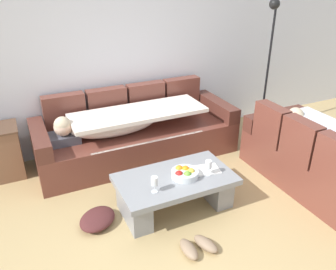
{
  "coord_description": "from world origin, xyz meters",
  "views": [
    {
      "loc": [
        -1.18,
        -2.24,
        2.31
      ],
      "look_at": [
        0.35,
        1.0,
        0.55
      ],
      "focal_mm": 36.65,
      "sensor_mm": 36.0,
      "label": 1
    }
  ],
  "objects_px": {
    "floor_lamp": "(268,61)",
    "crumpled_garment": "(97,219)",
    "couch_along_wall": "(134,134)",
    "open_magazine": "(206,170)",
    "wine_glass_near_right": "(209,165)",
    "pair_of_shoes": "(197,246)",
    "couch_near_window": "(319,159)",
    "coffee_table": "(175,188)",
    "wine_glass_near_left": "(154,182)",
    "fruit_bowl": "(185,173)"
  },
  "relations": [
    {
      "from": "wine_glass_near_left",
      "to": "open_magazine",
      "type": "height_order",
      "value": "wine_glass_near_left"
    },
    {
      "from": "open_magazine",
      "to": "fruit_bowl",
      "type": "bearing_deg",
      "value": -164.72
    },
    {
      "from": "fruit_bowl",
      "to": "wine_glass_near_left",
      "type": "relative_size",
      "value": 1.69
    },
    {
      "from": "fruit_bowl",
      "to": "floor_lamp",
      "type": "xyz_separation_m",
      "value": [
        1.92,
        1.15,
        0.69
      ]
    },
    {
      "from": "couch_near_window",
      "to": "coffee_table",
      "type": "relative_size",
      "value": 1.48
    },
    {
      "from": "coffee_table",
      "to": "pair_of_shoes",
      "type": "bearing_deg",
      "value": -98.38
    },
    {
      "from": "floor_lamp",
      "to": "crumpled_garment",
      "type": "relative_size",
      "value": 4.88
    },
    {
      "from": "couch_near_window",
      "to": "open_magazine",
      "type": "bearing_deg",
      "value": 77.78
    },
    {
      "from": "fruit_bowl",
      "to": "coffee_table",
      "type": "bearing_deg",
      "value": 156.02
    },
    {
      "from": "wine_glass_near_right",
      "to": "crumpled_garment",
      "type": "bearing_deg",
      "value": 170.43
    },
    {
      "from": "couch_along_wall",
      "to": "couch_near_window",
      "type": "bearing_deg",
      "value": -42.13
    },
    {
      "from": "pair_of_shoes",
      "to": "crumpled_garment",
      "type": "xyz_separation_m",
      "value": [
        -0.72,
        0.74,
        0.01
      ]
    },
    {
      "from": "coffee_table",
      "to": "pair_of_shoes",
      "type": "xyz_separation_m",
      "value": [
        -0.1,
        -0.65,
        -0.19
      ]
    },
    {
      "from": "couch_near_window",
      "to": "wine_glass_near_left",
      "type": "distance_m",
      "value": 2.0
    },
    {
      "from": "couch_near_window",
      "to": "wine_glass_near_left",
      "type": "xyz_separation_m",
      "value": [
        -1.98,
        0.16,
        0.16
      ]
    },
    {
      "from": "wine_glass_near_left",
      "to": "pair_of_shoes",
      "type": "xyz_separation_m",
      "value": [
        0.2,
        -0.5,
        -0.45
      ]
    },
    {
      "from": "fruit_bowl",
      "to": "wine_glass_near_left",
      "type": "xyz_separation_m",
      "value": [
        -0.38,
        -0.11,
        0.07
      ]
    },
    {
      "from": "couch_near_window",
      "to": "pair_of_shoes",
      "type": "height_order",
      "value": "couch_near_window"
    },
    {
      "from": "open_magazine",
      "to": "crumpled_garment",
      "type": "xyz_separation_m",
      "value": [
        -1.17,
        0.11,
        -0.33
      ]
    },
    {
      "from": "couch_along_wall",
      "to": "pair_of_shoes",
      "type": "distance_m",
      "value": 1.9
    },
    {
      "from": "wine_glass_near_left",
      "to": "pair_of_shoes",
      "type": "bearing_deg",
      "value": -68.42
    },
    {
      "from": "fruit_bowl",
      "to": "open_magazine",
      "type": "bearing_deg",
      "value": 4.12
    },
    {
      "from": "couch_near_window",
      "to": "pair_of_shoes",
      "type": "xyz_separation_m",
      "value": [
        -1.78,
        -0.34,
        -0.29
      ]
    },
    {
      "from": "couch_along_wall",
      "to": "open_magazine",
      "type": "height_order",
      "value": "couch_along_wall"
    },
    {
      "from": "coffee_table",
      "to": "floor_lamp",
      "type": "distance_m",
      "value": 2.46
    },
    {
      "from": "pair_of_shoes",
      "to": "crumpled_garment",
      "type": "relative_size",
      "value": 0.82
    },
    {
      "from": "floor_lamp",
      "to": "open_magazine",
      "type": "bearing_deg",
      "value": -145.73
    },
    {
      "from": "wine_glass_near_left",
      "to": "crumpled_garment",
      "type": "height_order",
      "value": "wine_glass_near_left"
    },
    {
      "from": "floor_lamp",
      "to": "crumpled_garment",
      "type": "xyz_separation_m",
      "value": [
        -2.82,
        -1.02,
        -1.06
      ]
    },
    {
      "from": "fruit_bowl",
      "to": "floor_lamp",
      "type": "height_order",
      "value": "floor_lamp"
    },
    {
      "from": "open_magazine",
      "to": "wine_glass_near_right",
      "type": "bearing_deg",
      "value": -97.08
    },
    {
      "from": "coffee_table",
      "to": "wine_glass_near_left",
      "type": "height_order",
      "value": "wine_glass_near_left"
    },
    {
      "from": "wine_glass_near_right",
      "to": "coffee_table",
      "type": "bearing_deg",
      "value": 162.05
    },
    {
      "from": "coffee_table",
      "to": "crumpled_garment",
      "type": "distance_m",
      "value": 0.84
    },
    {
      "from": "couch_along_wall",
      "to": "floor_lamp",
      "type": "xyz_separation_m",
      "value": [
        2.02,
        -0.12,
        0.79
      ]
    },
    {
      "from": "wine_glass_near_right",
      "to": "open_magazine",
      "type": "height_order",
      "value": "wine_glass_near_right"
    },
    {
      "from": "couch_near_window",
      "to": "crumpled_garment",
      "type": "bearing_deg",
      "value": 81.02
    },
    {
      "from": "wine_glass_near_right",
      "to": "crumpled_garment",
      "type": "relative_size",
      "value": 0.42
    },
    {
      "from": "couch_near_window",
      "to": "fruit_bowl",
      "type": "xyz_separation_m",
      "value": [
        -1.6,
        0.27,
        0.09
      ]
    },
    {
      "from": "wine_glass_near_right",
      "to": "pair_of_shoes",
      "type": "distance_m",
      "value": 0.82
    },
    {
      "from": "wine_glass_near_right",
      "to": "couch_near_window",
      "type": "bearing_deg",
      "value": -8.48
    },
    {
      "from": "wine_glass_near_right",
      "to": "open_magazine",
      "type": "xyz_separation_m",
      "value": [
        0.03,
        0.09,
        -0.11
      ]
    },
    {
      "from": "couch_near_window",
      "to": "open_magazine",
      "type": "xyz_separation_m",
      "value": [
        -1.34,
        0.29,
        0.05
      ]
    },
    {
      "from": "coffee_table",
      "to": "floor_lamp",
      "type": "height_order",
      "value": "floor_lamp"
    },
    {
      "from": "wine_glass_near_left",
      "to": "wine_glass_near_right",
      "type": "distance_m",
      "value": 0.62
    },
    {
      "from": "wine_glass_near_left",
      "to": "wine_glass_near_right",
      "type": "relative_size",
      "value": 1.0
    },
    {
      "from": "crumpled_garment",
      "to": "couch_along_wall",
      "type": "bearing_deg",
      "value": 54.6
    },
    {
      "from": "fruit_bowl",
      "to": "wine_glass_near_right",
      "type": "relative_size",
      "value": 1.69
    },
    {
      "from": "couch_along_wall",
      "to": "wine_glass_near_left",
      "type": "bearing_deg",
      "value": -101.75
    },
    {
      "from": "pair_of_shoes",
      "to": "crumpled_garment",
      "type": "bearing_deg",
      "value": 134.44
    }
  ]
}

